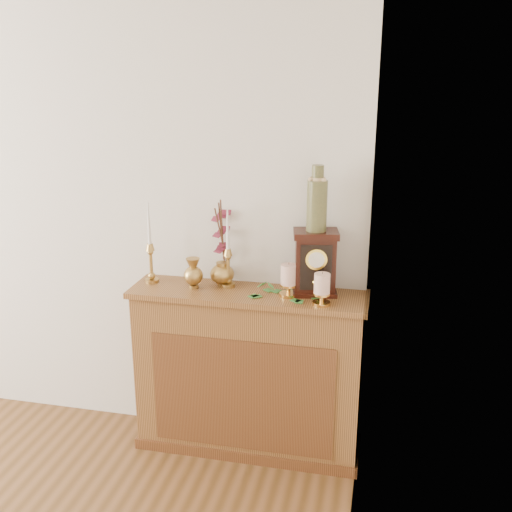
% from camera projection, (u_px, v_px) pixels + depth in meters
% --- Properties ---
extents(console_shelf, '(1.24, 0.34, 0.93)m').
position_uv_depth(console_shelf, '(248.00, 377.00, 3.24)').
color(console_shelf, brown).
rests_on(console_shelf, ground).
extents(candlestick_left, '(0.07, 0.07, 0.44)m').
position_uv_depth(candlestick_left, '(151.00, 257.00, 3.19)').
color(candlestick_left, '#B19647').
rests_on(candlestick_left, console_shelf).
extents(candlestick_center, '(0.07, 0.07, 0.43)m').
position_uv_depth(candlestick_center, '(228.00, 262.00, 3.13)').
color(candlestick_center, '#B19647').
rests_on(candlestick_center, console_shelf).
extents(bud_vase, '(0.10, 0.10, 0.16)m').
position_uv_depth(bud_vase, '(193.00, 273.00, 3.13)').
color(bud_vase, '#B19647').
rests_on(bud_vase, console_shelf).
extents(ginger_jar, '(0.19, 0.21, 0.47)m').
position_uv_depth(ginger_jar, '(222.00, 245.00, 3.17)').
color(ginger_jar, '#B19647').
rests_on(ginger_jar, console_shelf).
extents(pillar_candle_left, '(0.09, 0.09, 0.18)m').
position_uv_depth(pillar_candle_left, '(289.00, 279.00, 3.01)').
color(pillar_candle_left, gold).
rests_on(pillar_candle_left, console_shelf).
extents(pillar_candle_right, '(0.09, 0.09, 0.17)m').
position_uv_depth(pillar_candle_right, '(322.00, 288.00, 2.90)').
color(pillar_candle_right, gold).
rests_on(pillar_candle_right, console_shelf).
extents(ivy_garland, '(0.39, 0.18, 0.08)m').
position_uv_depth(ivy_garland, '(288.00, 295.00, 3.01)').
color(ivy_garland, '#2F6C29').
rests_on(ivy_garland, console_shelf).
extents(mantel_clock, '(0.25, 0.20, 0.33)m').
position_uv_depth(mantel_clock, '(315.00, 263.00, 3.02)').
color(mantel_clock, black).
rests_on(mantel_clock, console_shelf).
extents(ceramic_vase, '(0.10, 0.10, 0.33)m').
position_uv_depth(ceramic_vase, '(317.00, 202.00, 2.93)').
color(ceramic_vase, '#183122').
rests_on(ceramic_vase, mantel_clock).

